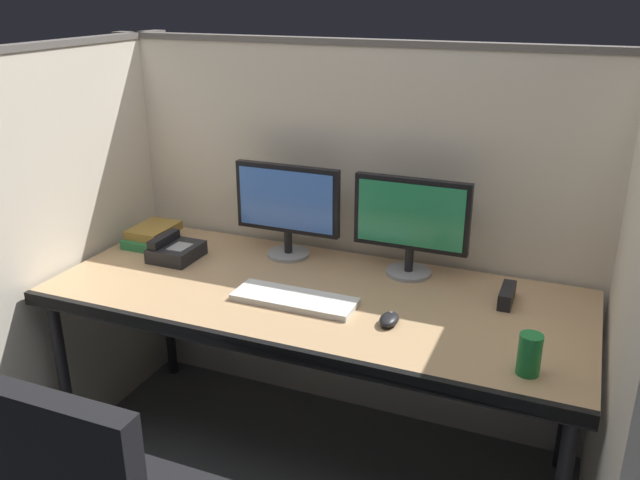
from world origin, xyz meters
name	(u,v)px	position (x,y,z in m)	size (l,w,h in m)	color
cubicle_partition_rear	(357,238)	(0.00, 0.74, 0.79)	(2.21, 0.06, 1.57)	beige
cubicle_partition_left	(71,249)	(-0.99, 0.20, 0.79)	(0.06, 1.41, 1.57)	beige
cubicle_partition_right	(621,347)	(0.99, 0.20, 0.79)	(0.06, 1.41, 1.57)	beige
desk	(313,306)	(0.00, 0.29, 0.69)	(1.90, 0.80, 0.74)	tan
monitor_left	(287,205)	(-0.23, 0.57, 0.96)	(0.43, 0.17, 0.37)	gray
monitor_right	(411,220)	(0.27, 0.58, 0.96)	(0.43, 0.17, 0.37)	gray
keyboard_main	(295,299)	(-0.03, 0.20, 0.75)	(0.43, 0.15, 0.02)	silver
computer_mouse	(389,319)	(0.31, 0.17, 0.76)	(0.06, 0.10, 0.04)	black
desk_phone	(175,250)	(-0.63, 0.38, 0.77)	(0.17, 0.19, 0.09)	black
soda_can	(529,354)	(0.76, 0.04, 0.80)	(0.07, 0.07, 0.12)	#197233
book_stack	(152,235)	(-0.82, 0.48, 0.78)	(0.16, 0.23, 0.07)	#26723F
red_stapler	(507,295)	(0.64, 0.47, 0.77)	(0.04, 0.15, 0.06)	black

